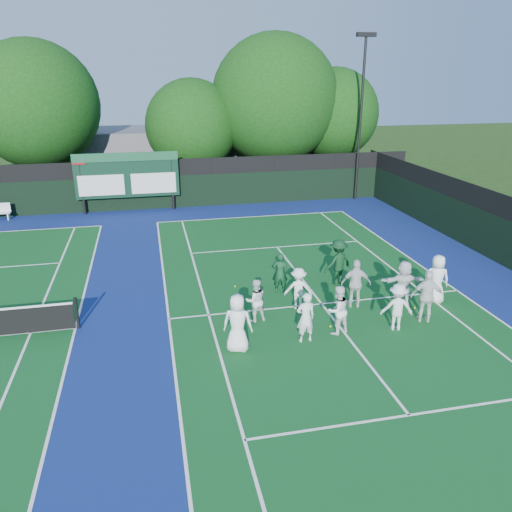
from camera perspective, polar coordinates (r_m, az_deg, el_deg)
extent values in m
plane|color=#1E3A0F|center=(17.48, 8.60, -6.86)|extent=(120.00, 120.00, 0.00)
cube|color=navy|center=(17.36, -11.65, -7.24)|extent=(34.00, 32.00, 0.01)
cube|color=#104F1D|center=(18.31, 7.51, -5.45)|extent=(10.97, 23.77, 0.00)
cube|color=white|center=(29.05, -0.32, 4.52)|extent=(10.97, 0.08, 0.00)
cube|color=white|center=(17.36, -9.95, -7.09)|extent=(0.08, 23.77, 0.00)
cube|color=white|center=(20.72, 21.98, -3.67)|extent=(0.08, 23.77, 0.00)
cube|color=white|center=(17.44, -5.42, -6.72)|extent=(0.08, 23.77, 0.00)
cube|color=white|center=(20.00, 18.71, -4.10)|extent=(0.08, 23.77, 0.00)
cube|color=white|center=(13.35, 17.09, -16.99)|extent=(8.23, 0.08, 0.00)
cube|color=white|center=(23.96, 2.42, 1.03)|extent=(8.23, 0.08, 0.00)
cube|color=white|center=(18.31, 7.51, -5.44)|extent=(0.08, 12.80, 0.00)
cube|color=white|center=(17.56, -19.94, -7.74)|extent=(0.08, 23.77, 0.00)
cube|color=white|center=(17.83, -24.33, -7.96)|extent=(0.08, 23.77, 0.00)
cube|color=black|center=(31.23, -12.47, 7.03)|extent=(34.00, 0.08, 2.00)
cube|color=black|center=(30.94, -12.68, 9.73)|extent=(34.00, 0.05, 1.00)
cylinder|color=black|center=(30.92, -19.29, 7.66)|extent=(0.16, 0.16, 3.50)
cylinder|color=black|center=(30.72, -9.55, 8.44)|extent=(0.16, 0.16, 3.50)
cube|color=black|center=(30.62, -14.52, 8.90)|extent=(6.00, 0.15, 2.60)
cube|color=#164D2E|center=(30.34, -14.70, 10.90)|extent=(6.00, 0.05, 0.50)
cube|color=silver|center=(30.71, -17.25, 7.72)|extent=(2.60, 0.04, 1.20)
cube|color=silver|center=(30.60, -11.61, 8.17)|extent=(2.60, 0.04, 1.20)
cube|color=maroon|center=(30.56, -19.63, 10.27)|extent=(0.70, 0.04, 0.50)
cube|color=slate|center=(39.10, -6.74, 11.46)|extent=(18.00, 6.00, 4.00)
cylinder|color=black|center=(33.10, 11.83, 14.83)|extent=(0.16, 0.16, 10.00)
cube|color=black|center=(33.04, 12.50, 23.48)|extent=(1.20, 0.30, 0.25)
cylinder|color=black|center=(17.31, -19.77, -6.15)|extent=(0.10, 0.10, 1.10)
cube|color=silver|center=(31.74, -26.43, 4.09)|extent=(0.07, 0.36, 0.41)
cylinder|color=black|center=(35.13, -22.88, 8.31)|extent=(0.44, 0.44, 3.13)
sphere|color=#0C350C|center=(34.61, -23.91, 15.52)|extent=(7.72, 7.72, 7.72)
sphere|color=#0C350C|center=(34.85, -22.65, 14.43)|extent=(5.40, 5.40, 5.40)
cylinder|color=black|center=(34.77, -7.09, 8.91)|extent=(0.44, 0.44, 2.29)
sphere|color=#0C350C|center=(34.27, -7.34, 14.53)|extent=(6.08, 6.08, 6.08)
sphere|color=#0C350C|center=(34.69, -6.33, 13.63)|extent=(4.26, 4.26, 4.26)
cylinder|color=black|center=(35.65, 2.06, 9.87)|extent=(0.44, 0.44, 2.94)
sphere|color=#0C350C|center=(35.11, 2.15, 17.41)|extent=(8.58, 8.58, 8.58)
sphere|color=#0C350C|center=(35.61, 2.98, 16.06)|extent=(6.01, 6.01, 6.01)
cylinder|color=black|center=(36.93, 8.53, 9.96)|extent=(0.44, 0.44, 2.86)
sphere|color=#0C350C|center=(36.45, 8.85, 15.78)|extent=(6.20, 6.20, 6.20)
sphere|color=#0C350C|center=(37.00, 9.52, 14.84)|extent=(4.34, 4.34, 4.34)
sphere|color=#C1CE18|center=(16.77, 8.51, -7.95)|extent=(0.07, 0.07, 0.07)
sphere|color=#C1CE18|center=(18.69, 17.68, -5.66)|extent=(0.07, 0.07, 0.07)
sphere|color=#C1CE18|center=(19.55, -2.40, -3.48)|extent=(0.07, 0.07, 0.07)
sphere|color=#C1CE18|center=(18.54, 7.13, -5.02)|extent=(0.07, 0.07, 0.07)
imported|color=white|center=(14.92, -2.12, -7.67)|extent=(1.03, 0.83, 1.83)
imported|color=white|center=(15.51, 5.70, -7.00)|extent=(0.63, 0.44, 1.65)
imported|color=white|center=(16.12, 9.31, -6.11)|extent=(0.93, 0.82, 1.63)
imported|color=white|center=(16.78, 15.83, -5.63)|extent=(1.14, 0.82, 1.59)
imported|color=silver|center=(17.54, 18.98, -4.39)|extent=(1.16, 0.78, 1.83)
imported|color=white|center=(16.71, -0.06, -5.09)|extent=(0.76, 0.62, 1.49)
imported|color=white|center=(17.64, 4.86, -3.71)|extent=(1.09, 0.78, 1.52)
imported|color=silver|center=(17.97, 11.35, -3.11)|extent=(1.12, 0.68, 1.79)
imported|color=white|center=(18.51, 16.48, -3.01)|extent=(1.64, 0.74, 1.70)
imported|color=white|center=(19.11, 19.94, -2.49)|extent=(1.02, 0.82, 1.81)
imported|color=#103C1F|center=(18.83, 2.77, -1.95)|extent=(0.65, 0.51, 1.58)
imported|color=#0D3319|center=(19.74, 9.36, -0.71)|extent=(1.35, 1.01, 1.85)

